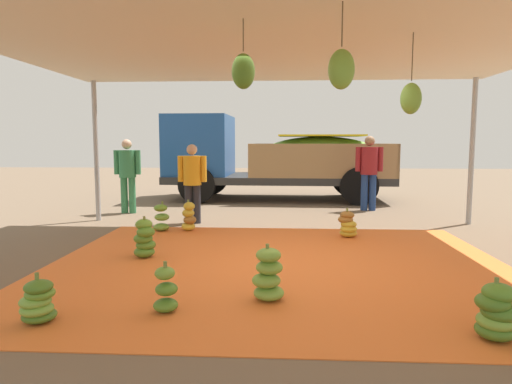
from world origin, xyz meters
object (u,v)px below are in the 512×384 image
Objects in this scene: banana_bunch_3 at (189,217)px; banana_bunch_0 at (268,276)px; banana_bunch_2 at (161,219)px; worker_2 at (369,167)px; banana_bunch_4 at (496,313)px; banana_bunch_1 at (166,291)px; banana_bunch_8 at (145,240)px; banana_bunch_9 at (348,225)px; cargo_truck_main at (270,157)px; worker_0 at (128,170)px; banana_bunch_5 at (38,303)px; worker_1 at (192,177)px.

banana_bunch_0 is at bearing -66.20° from banana_bunch_3.
worker_2 is (4.30, 2.79, 0.81)m from banana_bunch_2.
worker_2 is at bearing 36.44° from banana_bunch_3.
banana_bunch_2 reaches higher than banana_bunch_4.
banana_bunch_8 is at bearing 112.39° from banana_bunch_1.
cargo_truck_main is at bearing 105.72° from banana_bunch_9.
worker_0 is at bearing 122.79° from banana_bunch_2.
banana_bunch_0 is 8.47m from cargo_truck_main.
banana_bunch_8 is 1.17× the size of banana_bunch_9.
cargo_truck_main is at bearing 68.83° from banana_bunch_2.
worker_2 is at bearing 32.99° from banana_bunch_2.
banana_bunch_5 is (-0.48, -4.28, -0.06)m from banana_bunch_3.
banana_bunch_5 is 5.12m from banana_bunch_9.
banana_bunch_0 is 1.00× the size of banana_bunch_8.
cargo_truck_main is 3.57× the size of worker_2.
banana_bunch_5 is at bearing -94.33° from worker_1.
worker_2 reaches higher than banana_bunch_9.
cargo_truck_main is at bearing 78.56° from banana_bunch_5.
worker_2 is at bearing 7.34° from worker_0.
worker_2 is (3.19, 6.72, 0.83)m from banana_bunch_1.
banana_bunch_5 is (-3.95, 0.13, -0.04)m from banana_bunch_4.
banana_bunch_4 is 0.89× the size of banana_bunch_8.
banana_bunch_8 is at bearing -92.74° from worker_1.
banana_bunch_4 is at bearing -24.13° from banana_bunch_0.
banana_bunch_5 is at bearing -89.57° from banana_bunch_2.
banana_bunch_4 is at bearing -33.73° from banana_bunch_8.
banana_bunch_3 is 4.30m from banana_bunch_5.
worker_1 reaches higher than banana_bunch_8.
worker_2 is at bearing 58.87° from banana_bunch_5.
banana_bunch_0 is 3.42m from banana_bunch_9.
banana_bunch_4 reaches higher than banana_bunch_1.
worker_1 reaches higher than banana_bunch_5.
banana_bunch_8 reaches higher than banana_bunch_3.
banana_bunch_3 reaches higher than banana_bunch_2.
banana_bunch_8 is at bearing 138.01° from banana_bunch_0.
banana_bunch_1 is at bearing -95.03° from cargo_truck_main.
worker_2 is at bearing 73.42° from banana_bunch_9.
worker_0 is at bearing 102.13° from banana_bunch_5.
banana_bunch_9 is at bearing 98.83° from banana_bunch_4.
cargo_truck_main reaches higher than banana_bunch_9.
banana_bunch_9 is at bearing 68.13° from banana_bunch_0.
banana_bunch_4 is at bearing -51.80° from banana_bunch_3.
worker_1 is (-0.69, 4.78, 0.72)m from banana_bunch_1.
banana_bunch_9 is (1.27, 3.17, -0.04)m from banana_bunch_0.
banana_bunch_5 is at bearing -160.62° from banana_bunch_0.
banana_bunch_4 is 1.04× the size of banana_bunch_9.
banana_bunch_2 reaches higher than banana_bunch_9.
worker_0 reaches higher than banana_bunch_5.
banana_bunch_3 is 1.95m from banana_bunch_8.
banana_bunch_8 is (-1.80, 1.62, 0.01)m from banana_bunch_0.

